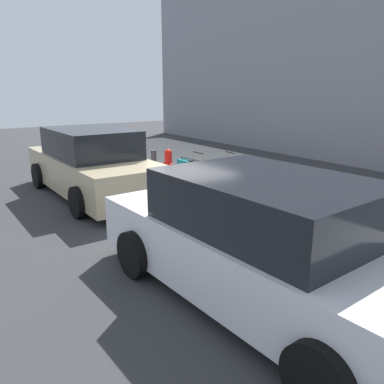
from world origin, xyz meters
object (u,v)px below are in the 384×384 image
object	(u,v)px
suitcase_teal_1	(305,206)
suitcase_navy_3	(265,190)
suitcase_red_5	(230,180)
parked_car_white_0	(265,243)
suitcase_maroon_4	(243,188)
suitcase_olive_6	(214,180)
suitcase_black_7	(198,174)
suitcase_black_0	(337,215)
suitcase_silver_2	(282,198)
parked_car_beige_1	(92,164)
fire_hydrant	(168,162)
bollard_post	(154,162)
suitcase_teal_8	(186,171)

from	to	relation	value
suitcase_teal_1	suitcase_navy_3	bearing A→B (deg)	-3.80
suitcase_red_5	parked_car_white_0	distance (m)	4.06
suitcase_maroon_4	suitcase_olive_6	world-z (taller)	suitcase_maroon_4
suitcase_red_5	suitcase_black_7	distance (m)	1.17
suitcase_black_0	suitcase_navy_3	distance (m)	1.68
suitcase_maroon_4	parked_car_white_0	size ratio (longest dim) A/B	0.18
suitcase_silver_2	suitcase_olive_6	size ratio (longest dim) A/B	1.52
suitcase_navy_3	suitcase_maroon_4	xyz separation A→B (m)	(0.51, 0.13, -0.04)
parked_car_white_0	parked_car_beige_1	size ratio (longest dim) A/B	1.00
suitcase_teal_1	suitcase_navy_3	distance (m)	1.06
suitcase_black_0	suitcase_olive_6	xyz separation A→B (m)	(3.27, 0.06, -0.02)
suitcase_red_5	parked_car_white_0	xyz separation A→B (m)	(-3.36, 2.26, 0.20)
suitcase_teal_1	fire_hydrant	world-z (taller)	fire_hydrant
parked_car_white_0	parked_car_beige_1	xyz separation A→B (m)	(5.75, 0.00, 0.02)
suitcase_maroon_4	suitcase_black_7	world-z (taller)	suitcase_black_7
suitcase_silver_2	fire_hydrant	world-z (taller)	suitcase_silver_2
suitcase_navy_3	parked_car_white_0	bearing A→B (deg)	134.94
suitcase_navy_3	bollard_post	distance (m)	4.23
suitcase_navy_3	suitcase_maroon_4	distance (m)	0.53
suitcase_olive_6	suitcase_black_7	world-z (taller)	suitcase_black_7
fire_hydrant	parked_car_beige_1	size ratio (longest dim) A/B	0.16
suitcase_navy_3	suitcase_red_5	bearing A→B (deg)	4.10
suitcase_teal_8	parked_car_beige_1	distance (m)	2.38
suitcase_black_0	suitcase_navy_3	world-z (taller)	suitcase_navy_3
suitcase_black_0	parked_car_white_0	world-z (taller)	parked_car_white_0
suitcase_silver_2	bollard_post	distance (m)	4.73
suitcase_red_5	fire_hydrant	xyz separation A→B (m)	(2.63, 0.00, 0.01)
suitcase_black_0	suitcase_silver_2	world-z (taller)	suitcase_silver_2
suitcase_silver_2	suitcase_black_7	bearing A→B (deg)	1.34
bollard_post	suitcase_olive_6	bearing A→B (deg)	-176.58
suitcase_navy_3	bollard_post	world-z (taller)	suitcase_navy_3
suitcase_teal_1	parked_car_white_0	distance (m)	2.61
suitcase_teal_8	suitcase_black_0	bearing A→B (deg)	-179.41
suitcase_red_5	fire_hydrant	size ratio (longest dim) A/B	1.37
suitcase_black_0	bollard_post	world-z (taller)	suitcase_black_0
suitcase_red_5	parked_car_white_0	bearing A→B (deg)	146.05
suitcase_navy_3	bollard_post	size ratio (longest dim) A/B	1.51
suitcase_black_0	bollard_post	xyz separation A→B (m)	(5.91, 0.22, 0.03)
suitcase_black_7	fire_hydrant	xyz separation A→B (m)	(1.46, -0.02, 0.07)
suitcase_teal_8	fire_hydrant	size ratio (longest dim) A/B	0.84
suitcase_black_7	parked_car_white_0	distance (m)	5.06
suitcase_black_7	bollard_post	world-z (taller)	suitcase_black_7
parked_car_white_0	suitcase_teal_1	bearing A→B (deg)	-60.69
suitcase_black_7	suitcase_teal_8	world-z (taller)	suitcase_black_7
suitcase_teal_1	suitcase_black_7	bearing A→B (deg)	0.54
suitcase_silver_2	suitcase_navy_3	size ratio (longest dim) A/B	0.96
suitcase_black_7	bollard_post	size ratio (longest dim) A/B	1.31
parked_car_beige_1	suitcase_black_7	bearing A→B (deg)	-118.54
suitcase_black_0	suitcase_red_5	distance (m)	2.71
suitcase_silver_2	parked_car_white_0	size ratio (longest dim) A/B	0.20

